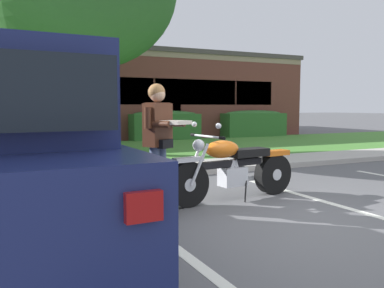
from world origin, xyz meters
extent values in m
plane|color=#565659|center=(0.00, 0.00, 0.00)|extent=(140.00, 140.00, 0.00)
cube|color=#B7B2A8|center=(0.00, 3.42, 0.06)|extent=(60.00, 0.20, 0.12)
cube|color=#B7B2A8|center=(0.00, 4.27, 0.04)|extent=(60.00, 1.50, 0.08)
cube|color=#478433|center=(0.00, 8.15, 0.03)|extent=(60.00, 6.25, 0.06)
cube|color=silver|center=(-1.60, 0.20, 0.00)|extent=(0.32, 4.40, 0.01)
cube|color=silver|center=(1.14, 0.20, 0.00)|extent=(0.32, 4.40, 0.01)
cylinder|color=black|center=(-0.82, 1.13, 0.32)|extent=(0.65, 0.18, 0.64)
cylinder|color=silver|center=(-0.82, 1.13, 0.32)|extent=(0.19, 0.14, 0.18)
cylinder|color=black|center=(0.76, 1.34, 0.32)|extent=(0.66, 0.26, 0.64)
cylinder|color=silver|center=(0.76, 1.34, 0.32)|extent=(0.20, 0.22, 0.18)
cube|color=silver|center=(-0.82, 1.13, 0.67)|extent=(0.45, 0.20, 0.06)
cube|color=orange|center=(0.81, 1.35, 0.66)|extent=(0.46, 0.26, 0.08)
cylinder|color=silver|center=(-0.68, 1.06, 0.60)|extent=(0.31, 0.09, 0.58)
cylinder|color=silver|center=(-0.70, 1.22, 0.60)|extent=(0.31, 0.09, 0.58)
sphere|color=silver|center=(-0.65, 1.15, 0.86)|extent=(0.17, 0.17, 0.17)
cylinder|color=silver|center=(-0.51, 1.17, 0.98)|extent=(0.13, 0.72, 0.03)
cylinder|color=black|center=(-0.46, 0.81, 0.98)|extent=(0.06, 0.11, 0.04)
cylinder|color=black|center=(-0.56, 1.52, 0.98)|extent=(0.06, 0.11, 0.04)
sphere|color=silver|center=(-0.49, 0.87, 1.14)|extent=(0.08, 0.08, 0.08)
sphere|color=silver|center=(-0.57, 1.46, 1.14)|extent=(0.08, 0.08, 0.08)
cube|color=black|center=(-0.08, 1.23, 0.56)|extent=(1.10, 0.25, 0.10)
ellipsoid|color=orange|center=(-0.25, 1.20, 0.78)|extent=(0.60, 0.39, 0.26)
cube|color=black|center=(0.25, 1.27, 0.70)|extent=(0.67, 0.36, 0.12)
cube|color=silver|center=(-0.05, 1.23, 0.36)|extent=(0.43, 0.29, 0.28)
cylinder|color=silver|center=(-0.08, 1.23, 0.52)|extent=(0.19, 0.14, 0.21)
cylinder|color=silver|center=(-0.02, 1.23, 0.52)|extent=(0.19, 0.14, 0.21)
cylinder|color=silver|center=(0.30, 1.42, 0.26)|extent=(0.61, 0.16, 0.08)
cylinder|color=silver|center=(0.50, 1.45, 0.26)|extent=(0.61, 0.16, 0.08)
cylinder|color=black|center=(0.09, 1.09, 0.15)|extent=(0.11, 0.13, 0.30)
cube|color=black|center=(-1.15, 1.27, 0.05)|extent=(0.22, 0.26, 0.10)
cube|color=black|center=(-1.27, 1.20, 0.05)|extent=(0.22, 0.26, 0.10)
cylinder|color=#47567A|center=(-1.16, 1.29, 0.43)|extent=(0.14, 0.14, 0.86)
cylinder|color=#47567A|center=(-1.28, 1.22, 0.43)|extent=(0.14, 0.14, 0.86)
cube|color=#4C2819|center=(-1.22, 1.25, 1.15)|extent=(0.44, 0.38, 0.58)
cube|color=#4C2819|center=(-1.22, 1.25, 1.42)|extent=(0.36, 0.32, 0.06)
sphere|color=tan|center=(-1.22, 1.25, 1.56)|extent=(0.21, 0.21, 0.21)
sphere|color=olive|center=(-1.23, 1.26, 1.59)|extent=(0.23, 0.23, 0.23)
cube|color=black|center=(-1.15, 1.14, 0.90)|extent=(0.24, 0.20, 0.12)
cylinder|color=#4C2819|center=(-1.00, 1.19, 1.17)|extent=(0.25, 0.34, 0.09)
cylinder|color=#4C2819|center=(-1.28, 1.03, 1.17)|extent=(0.25, 0.34, 0.09)
cylinder|color=#4C2819|center=(-1.02, 1.34, 1.25)|extent=(0.10, 0.10, 0.28)
cylinder|color=#4C2819|center=(-1.40, 1.12, 1.25)|extent=(0.10, 0.10, 0.28)
cube|color=beige|center=(-1.07, 0.99, 1.19)|extent=(0.44, 0.44, 0.05)
cube|color=black|center=(-1.23, 0.98, 0.12)|extent=(0.28, 0.12, 0.24)
cube|color=black|center=(-1.23, 0.97, 0.22)|extent=(0.28, 0.13, 0.04)
torus|color=black|center=(-1.23, 0.98, 0.26)|extent=(0.20, 0.02, 0.20)
cube|color=black|center=(-2.40, 0.38, 1.48)|extent=(0.15, 2.73, 0.55)
cube|color=#B21414|center=(-2.40, -1.84, 0.88)|extent=(0.20, 0.07, 0.16)
cylinder|color=black|center=(-2.41, 1.99, 0.30)|extent=(0.26, 0.61, 0.60)
cylinder|color=black|center=(-2.29, -0.92, 0.30)|extent=(0.26, 0.61, 0.60)
cylinder|color=#4C3D2D|center=(-1.09, 7.69, 1.35)|extent=(0.44, 0.44, 2.71)
cylinder|color=#4C3D2D|center=(-0.60, 7.69, 2.80)|extent=(0.15, 1.09, 1.35)
cylinder|color=#4C3D2D|center=(-1.50, 7.69, 2.73)|extent=(0.15, 0.95, 1.22)
cube|color=#336B2D|center=(-1.63, 11.35, 0.55)|extent=(2.77, 0.90, 1.10)
ellipsoid|color=#336B2D|center=(-1.63, 11.35, 1.10)|extent=(2.63, 0.84, 0.28)
cube|color=#336B2D|center=(2.70, 11.35, 0.55)|extent=(2.89, 0.90, 1.10)
ellipsoid|color=#336B2D|center=(2.70, 11.35, 1.10)|extent=(2.74, 0.84, 0.28)
cube|color=#336B2D|center=(7.03, 11.35, 0.55)|extent=(3.04, 0.90, 1.10)
ellipsoid|color=#336B2D|center=(7.03, 11.35, 1.10)|extent=(2.89, 0.84, 0.28)
cube|color=brown|center=(-1.53, 17.54, 1.85)|extent=(23.14, 11.47, 3.70)
cube|color=#998466|center=(-1.53, 11.84, 3.58)|extent=(23.14, 0.10, 0.24)
cube|color=#4C4742|center=(-1.53, 17.54, 3.80)|extent=(23.37, 11.58, 0.20)
cube|color=#1E282D|center=(-1.53, 11.83, 2.04)|extent=(19.67, 0.06, 1.10)
cube|color=brown|center=(-1.53, 11.82, 2.04)|extent=(0.08, 0.04, 1.20)
cube|color=brown|center=(2.40, 11.82, 2.04)|extent=(0.08, 0.04, 1.20)
cube|color=brown|center=(6.34, 11.82, 2.04)|extent=(0.08, 0.04, 1.20)
cube|color=#473323|center=(3.10, 11.84, 1.05)|extent=(1.00, 0.08, 2.10)
camera|label=1|loc=(-2.99, -3.74, 1.39)|focal=36.53mm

